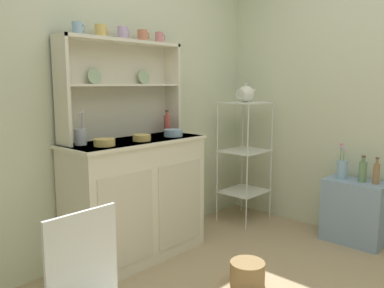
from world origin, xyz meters
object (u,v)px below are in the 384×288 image
object	(u,v)px
floor_basket	(247,273)
bowl_mixing_large	(104,142)
hutch_shelf_unit	(120,82)
bakers_rack	(245,148)
hutch_cabinet	(137,198)
porcelain_teapot	(246,94)
utensil_jar	(80,136)
side_shelf_blue	(354,212)
oil_bottle	(363,171)
flower_vase	(342,168)
vinegar_bottle	(376,173)
jam_bottle	(167,124)
cup_sky_0	(77,28)

from	to	relation	value
floor_basket	bowl_mixing_large	size ratio (longest dim) A/B	1.64
hutch_shelf_unit	bakers_rack	xyz separation A→B (m)	(1.24, -0.28, -0.62)
hutch_cabinet	bakers_rack	bearing A→B (deg)	-5.47
floor_basket	porcelain_teapot	xyz separation A→B (m)	(1.02, 0.75, 1.15)
bowl_mixing_large	utensil_jar	xyz separation A→B (m)	(-0.09, 0.15, 0.04)
porcelain_teapot	side_shelf_blue	bearing A→B (deg)	-79.94
side_shelf_blue	floor_basket	xyz separation A→B (m)	(-1.20, 0.25, -0.19)
side_shelf_blue	oil_bottle	world-z (taller)	oil_bottle
hutch_shelf_unit	side_shelf_blue	world-z (taller)	hutch_shelf_unit
flower_vase	vinegar_bottle	size ratio (longest dim) A/B	1.41
side_shelf_blue	jam_bottle	xyz separation A→B (m)	(-1.00, 1.20, 0.73)
floor_basket	porcelain_teapot	bearing A→B (deg)	36.34
hutch_cabinet	floor_basket	distance (m)	0.98
floor_basket	oil_bottle	distance (m)	1.35
side_shelf_blue	porcelain_teapot	world-z (taller)	porcelain_teapot
cup_sky_0	bowl_mixing_large	world-z (taller)	cup_sky_0
floor_basket	utensil_jar	xyz separation A→B (m)	(-0.62, 0.95, 0.89)
vinegar_bottle	hutch_shelf_unit	bearing A→B (deg)	134.61
oil_bottle	vinegar_bottle	size ratio (longest dim) A/B	1.00
porcelain_teapot	hutch_cabinet	bearing A→B (deg)	174.53
cup_sky_0	flower_vase	distance (m)	2.36
utensil_jar	hutch_cabinet	bearing A→B (deg)	-10.82
hutch_cabinet	porcelain_teapot	world-z (taller)	porcelain_teapot
side_shelf_blue	bowl_mixing_large	size ratio (longest dim) A/B	3.75
floor_basket	flower_vase	distance (m)	1.32
cup_sky_0	flower_vase	bearing A→B (deg)	-32.09
oil_bottle	hutch_shelf_unit	bearing A→B (deg)	136.80
bakers_rack	cup_sky_0	bearing A→B (deg)	171.47
cup_sky_0	porcelain_teapot	size ratio (longest dim) A/B	0.35
bowl_mixing_large	flower_vase	bearing A→B (deg)	-27.95
cup_sky_0	vinegar_bottle	world-z (taller)	cup_sky_0
bakers_rack	cup_sky_0	size ratio (longest dim) A/B	13.64
floor_basket	porcelain_teapot	size ratio (longest dim) A/B	0.95
cup_sky_0	jam_bottle	distance (m)	1.04
flower_vase	vinegar_bottle	xyz separation A→B (m)	(0.00, -0.27, 0.00)
oil_bottle	bakers_rack	bearing A→B (deg)	99.52
hutch_shelf_unit	utensil_jar	bearing A→B (deg)	-167.98
bakers_rack	jam_bottle	world-z (taller)	bakers_rack
bakers_rack	porcelain_teapot	xyz separation A→B (m)	(-0.00, 0.00, 0.51)
hutch_shelf_unit	side_shelf_blue	size ratio (longest dim) A/B	1.95
jam_bottle	floor_basket	bearing A→B (deg)	-101.39
jam_bottle	cup_sky_0	bearing A→B (deg)	177.34
cup_sky_0	porcelain_teapot	xyz separation A→B (m)	(1.60, -0.24, -0.46)
jam_bottle	bowl_mixing_large	bearing A→B (deg)	-167.69
hutch_cabinet	bowl_mixing_large	bearing A→B (deg)	-167.20
side_shelf_blue	jam_bottle	distance (m)	1.73
hutch_shelf_unit	oil_bottle	xyz separation A→B (m)	(1.41, -1.33, -0.72)
jam_bottle	oil_bottle	world-z (taller)	jam_bottle
hutch_shelf_unit	jam_bottle	xyz separation A→B (m)	(0.41, -0.08, -0.34)
jam_bottle	flower_vase	world-z (taller)	jam_bottle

